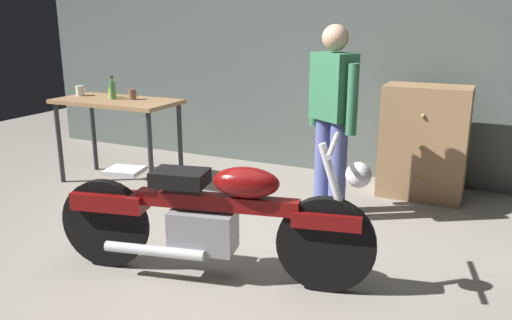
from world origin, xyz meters
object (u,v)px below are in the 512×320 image
object	(u,v)px
mug_brown_stoneware	(132,94)
mug_white_ceramic	(80,91)
motorcycle	(212,216)
person_standing	(332,114)
bottle	(113,90)
mug_yellow_tall	(112,93)
wooden_dresser	(424,142)

from	to	relation	value
mug_brown_stoneware	mug_white_ceramic	size ratio (longest dim) A/B	0.88
motorcycle	mug_brown_stoneware	world-z (taller)	mug_brown_stoneware
person_standing	bottle	bearing A→B (deg)	33.41
motorcycle	mug_yellow_tall	distance (m)	2.62
motorcycle	mug_yellow_tall	bearing A→B (deg)	131.84
wooden_dresser	bottle	distance (m)	3.18
person_standing	bottle	size ratio (longest dim) A/B	6.93
person_standing	mug_brown_stoneware	size ratio (longest dim) A/B	15.27
mug_yellow_tall	bottle	world-z (taller)	bottle
person_standing	mug_brown_stoneware	xyz separation A→B (m)	(-2.15, 0.05, 0.03)
person_standing	mug_white_ceramic	world-z (taller)	person_standing
motorcycle	mug_brown_stoneware	xyz separation A→B (m)	(-1.78, 1.48, 0.51)
wooden_dresser	mug_yellow_tall	world-z (taller)	wooden_dresser
person_standing	wooden_dresser	bearing A→B (deg)	-93.69
motorcycle	mug_white_ceramic	world-z (taller)	mug_white_ceramic
motorcycle	bottle	xyz separation A→B (m)	(-1.99, 1.42, 0.55)
mug_yellow_tall	bottle	size ratio (longest dim) A/B	0.43
motorcycle	wooden_dresser	distance (m)	2.55
motorcycle	person_standing	bearing A→B (deg)	63.66
mug_yellow_tall	bottle	xyz separation A→B (m)	(0.09, -0.10, 0.05)
motorcycle	bottle	world-z (taller)	bottle
wooden_dresser	mug_yellow_tall	distance (m)	3.24
wooden_dresser	bottle	bearing A→B (deg)	-163.26
wooden_dresser	mug_white_ceramic	distance (m)	3.63
motorcycle	mug_yellow_tall	size ratio (longest dim) A/B	20.81
wooden_dresser	mug_white_ceramic	size ratio (longest dim) A/B	8.87
person_standing	mug_brown_stoneware	distance (m)	2.15
mug_brown_stoneware	bottle	distance (m)	0.22
mug_white_ceramic	bottle	bearing A→B (deg)	-5.26
person_standing	mug_white_ceramic	xyz separation A→B (m)	(-2.84, 0.03, 0.03)
motorcycle	mug_brown_stoneware	distance (m)	2.37
mug_white_ceramic	mug_brown_stoneware	bearing A→B (deg)	1.60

